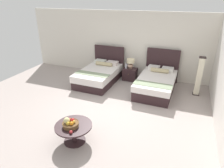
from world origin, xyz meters
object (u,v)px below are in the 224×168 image
bed_near_window (100,74)px  fruit_bowl (70,123)px  coffee_table (74,129)px  vase (126,66)px  loose_apple (71,132)px  table_lamp (131,63)px  floor_lamp_corner (199,76)px  nightstand (130,74)px  bed_near_corner (157,83)px

bed_near_window → fruit_bowl: 3.58m
coffee_table → bed_near_window: bearing=105.0°
vase → loose_apple: (0.13, -4.27, -0.09)m
table_lamp → vase: table_lamp is taller
fruit_bowl → floor_lamp_corner: 4.54m
nightstand → loose_apple: loose_apple is taller
bed_near_corner → loose_apple: size_ratio=30.37×
coffee_table → fruit_bowl: size_ratio=2.28×
floor_lamp_corner → vase: bearing=171.6°
bed_near_corner → fruit_bowl: bearing=-111.0°
fruit_bowl → bed_near_window: bearing=104.1°
vase → nightstand: bearing=14.1°
nightstand → fruit_bowl: 4.11m
fruit_bowl → bed_near_corner: bearing=69.0°
table_lamp → coffee_table: size_ratio=0.46×
vase → fruit_bowl: vase is taller
bed_near_corner → nightstand: bed_near_corner is taller
bed_near_window → vase: bearing=33.7°
bed_near_corner → vase: bearing=155.9°
table_lamp → fruit_bowl: table_lamp is taller
bed_near_window → nightstand: bed_near_window is taller
table_lamp → vase: 0.22m
bed_near_corner → floor_lamp_corner: size_ratio=1.63×
bed_near_corner → floor_lamp_corner: (1.34, 0.20, 0.35)m
loose_apple → coffee_table: bearing=111.8°
vase → fruit_bowl: size_ratio=0.54×
coffee_table → vase: bearing=90.3°
bed_near_window → floor_lamp_corner: size_ratio=1.59×
loose_apple → floor_lamp_corner: 4.63m
loose_apple → table_lamp: bearing=89.6°
nightstand → fruit_bowl: fruit_bowl is taller
bed_near_window → table_lamp: (1.05, 0.65, 0.40)m
vase → loose_apple: size_ratio=2.81×
bed_near_window → vase: size_ratio=10.55×
fruit_bowl → table_lamp: bearing=87.6°
table_lamp → coffee_table: (-0.14, -4.06, -0.38)m
bed_near_window → vase: bed_near_window is taller
coffee_table → floor_lamp_corner: (2.63, 3.61, 0.33)m
table_lamp → floor_lamp_corner: (2.49, -0.45, -0.05)m
bed_near_corner → floor_lamp_corner: floor_lamp_corner is taller
table_lamp → floor_lamp_corner: bearing=-10.2°
bed_near_window → coffee_table: 3.53m
table_lamp → bed_near_corner: bearing=-29.3°
bed_near_corner → nightstand: size_ratio=4.08×
table_lamp → fruit_bowl: bearing=-92.4°
bed_near_window → coffee_table: bearing=-75.0°
bed_near_corner → table_lamp: 1.39m
vase → coffee_table: size_ratio=0.24×
bed_near_window → coffee_table: bed_near_window is taller
table_lamp → vase: (-0.16, -0.06, -0.13)m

